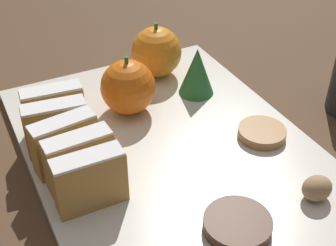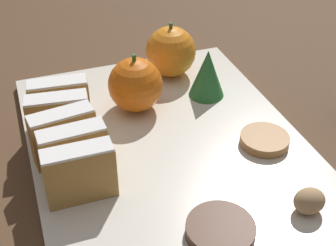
% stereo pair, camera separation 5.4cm
% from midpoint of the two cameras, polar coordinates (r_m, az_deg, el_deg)
% --- Properties ---
extents(ground_plane, '(6.00, 6.00, 0.00)m').
position_cam_midpoint_polar(ground_plane, '(0.56, 2.73, -3.55)').
color(ground_plane, '#513823').
extents(serving_platter, '(0.32, 0.42, 0.01)m').
position_cam_midpoint_polar(serving_platter, '(0.56, 2.75, -3.08)').
color(serving_platter, silver).
rests_on(serving_platter, ground_plane).
extents(stollen_slice_front, '(0.07, 0.02, 0.06)m').
position_cam_midpoint_polar(stollen_slice_front, '(0.47, -7.50, -6.27)').
color(stollen_slice_front, '#B28442').
rests_on(stollen_slice_front, serving_platter).
extents(stollen_slice_second, '(0.07, 0.03, 0.06)m').
position_cam_midpoint_polar(stollen_slice_second, '(0.50, -8.36, -3.78)').
color(stollen_slice_second, '#B28442').
rests_on(stollen_slice_second, serving_platter).
extents(stollen_slice_third, '(0.07, 0.03, 0.06)m').
position_cam_midpoint_polar(stollen_slice_third, '(0.52, -9.76, -1.67)').
color(stollen_slice_third, '#B28442').
rests_on(stollen_slice_third, serving_platter).
extents(stollen_slice_fourth, '(0.07, 0.03, 0.06)m').
position_cam_midpoint_polar(stollen_slice_fourth, '(0.55, -10.45, 0.36)').
color(stollen_slice_fourth, '#B28442').
rests_on(stollen_slice_fourth, serving_platter).
extents(stollen_slice_fifth, '(0.07, 0.03, 0.06)m').
position_cam_midpoint_polar(stollen_slice_fifth, '(0.58, -10.47, 2.32)').
color(stollen_slice_fifth, '#B28442').
rests_on(stollen_slice_fifth, serving_platter).
extents(orange_near, '(0.07, 0.07, 0.08)m').
position_cam_midpoint_polar(orange_near, '(0.67, 2.63, 8.62)').
color(orange_near, orange).
rests_on(orange_near, serving_platter).
extents(orange_far, '(0.07, 0.07, 0.08)m').
position_cam_midpoint_polar(orange_far, '(0.60, -1.43, 4.60)').
color(orange_far, orange).
rests_on(orange_far, serving_platter).
extents(walnut, '(0.03, 0.03, 0.03)m').
position_cam_midpoint_polar(walnut, '(0.50, 19.90, -9.06)').
color(walnut, tan).
rests_on(walnut, serving_platter).
extents(chocolate_cookie, '(0.07, 0.07, 0.01)m').
position_cam_midpoint_polar(chocolate_cookie, '(0.46, 9.88, -12.90)').
color(chocolate_cookie, '#472819').
rests_on(chocolate_cookie, serving_platter).
extents(gingerbread_cookie, '(0.06, 0.06, 0.01)m').
position_cam_midpoint_polar(gingerbread_cookie, '(0.57, 14.36, -2.11)').
color(gingerbread_cookie, '#A3703D').
rests_on(gingerbread_cookie, serving_platter).
extents(evergreen_sprig, '(0.05, 0.05, 0.07)m').
position_cam_midpoint_polar(evergreen_sprig, '(0.63, 7.27, 5.95)').
color(evergreen_sprig, '#2D7538').
rests_on(evergreen_sprig, serving_platter).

